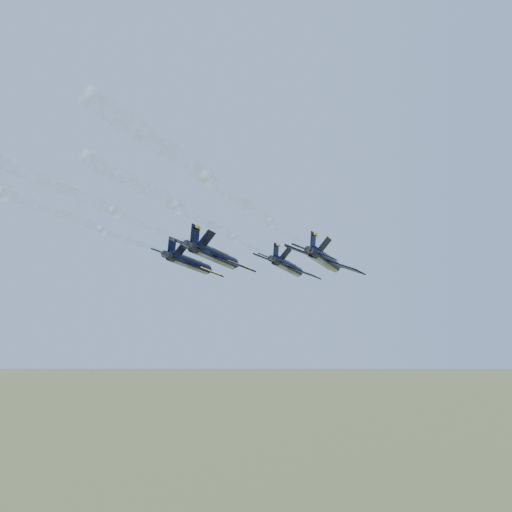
# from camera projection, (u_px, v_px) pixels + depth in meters

# --- Properties ---
(jet_lead) EXTENTS (11.93, 17.13, 5.37)m
(jet_lead) POSITION_uv_depth(u_px,v_px,m) (288.00, 267.00, 112.18)
(jet_lead) COLOR black
(jet_left) EXTENTS (11.93, 17.13, 5.37)m
(jet_left) POSITION_uv_depth(u_px,v_px,m) (190.00, 263.00, 102.64)
(jet_left) COLOR black
(jet_right) EXTENTS (11.93, 17.13, 5.37)m
(jet_right) POSITION_uv_depth(u_px,v_px,m) (325.00, 260.00, 95.45)
(jet_right) COLOR black
(jet_slot) EXTENTS (11.93, 17.13, 5.37)m
(jet_slot) POSITION_uv_depth(u_px,v_px,m) (215.00, 256.00, 86.99)
(jet_slot) COLOR black
(smoke_trail_lead) EXTENTS (17.35, 51.04, 2.12)m
(smoke_trail_lead) POSITION_uv_depth(u_px,v_px,m) (179.00, 248.00, 75.09)
(smoke_trail_lead) COLOR white
(smoke_trail_left) EXTENTS (17.35, 51.04, 2.12)m
(smoke_trail_left) POSITION_uv_depth(u_px,v_px,m) (10.00, 240.00, 65.55)
(smoke_trail_left) COLOR white
(smoke_trail_right) EXTENTS (17.35, 51.04, 2.12)m
(smoke_trail_right) POSITION_uv_depth(u_px,v_px,m) (209.00, 232.00, 58.36)
(smoke_trail_right) COLOR white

